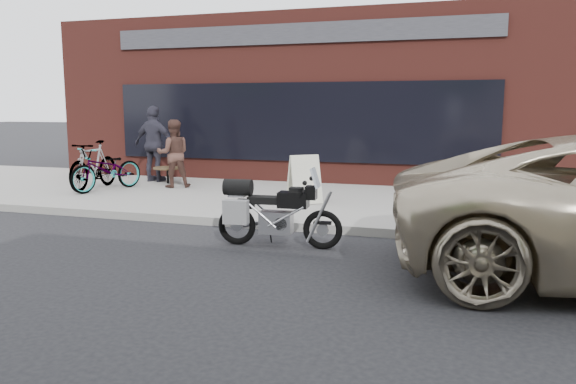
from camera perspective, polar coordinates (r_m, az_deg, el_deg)
ground at (r=5.73m, az=-6.55°, el=-12.78°), size 120.00×120.00×0.00m
near_sidewalk at (r=12.23m, az=6.90°, el=-0.88°), size 44.00×6.00×0.15m
storefront at (r=19.30m, az=5.00°, el=9.11°), size 14.00×10.07×4.50m
motorcycle at (r=8.40m, az=-1.80°, el=-2.08°), size 1.92×0.72×1.21m
bicycle_front at (r=13.71m, az=-17.90°, el=2.24°), size 1.23×2.03×1.01m
bicycle_rear at (r=14.05m, az=-19.15°, el=2.60°), size 0.62×1.92×1.14m
sandwich_sign at (r=11.38m, az=1.65°, el=1.34°), size 0.82×0.82×0.98m
cafe_table at (r=14.61m, az=-12.14°, el=2.35°), size 0.73×0.73×0.41m
cafe_patron_left at (r=13.83m, az=-11.56°, el=3.84°), size 1.00×0.94×1.64m
cafe_patron_right at (r=15.03m, az=-13.41°, el=4.78°), size 1.18×0.56×1.96m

